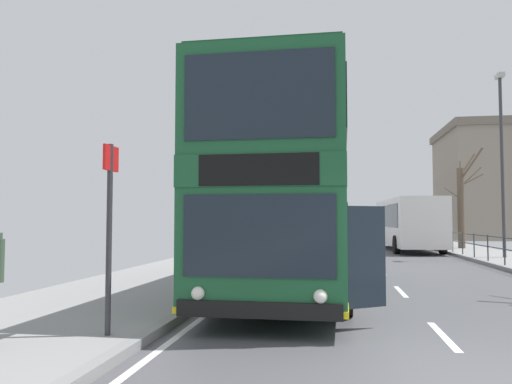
# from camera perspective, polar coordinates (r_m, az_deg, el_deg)

# --- Properties ---
(double_decker_bus_main) EXTENTS (3.26, 10.30, 4.53)m
(double_decker_bus_main) POSITION_cam_1_polar(r_m,az_deg,el_deg) (12.38, 4.12, -0.30)
(double_decker_bus_main) COLOR #19512D
(double_decker_bus_main) RESTS_ON ground
(background_bus_far_lane) EXTENTS (2.80, 10.54, 2.93)m
(background_bus_far_lane) POSITION_cam_1_polar(r_m,az_deg,el_deg) (30.97, 16.69, -3.31)
(background_bus_far_lane) COLOR white
(background_bus_far_lane) RESTS_ON ground
(pedestrian_railing_far_kerb) EXTENTS (0.05, 33.69, 1.03)m
(pedestrian_railing_far_kerb) POSITION_cam_1_polar(r_m,az_deg,el_deg) (25.04, 22.75, -5.04)
(pedestrian_railing_far_kerb) COLOR #2D3338
(pedestrian_railing_far_kerb) RESTS_ON ground
(bus_stop_sign_near) EXTENTS (0.08, 0.44, 2.69)m
(bus_stop_sign_near) POSITION_cam_1_polar(r_m,az_deg,el_deg) (7.46, -16.16, -2.70)
(bus_stop_sign_near) COLOR #2D2D33
(bus_stop_sign_near) RESTS_ON ground
(street_lamp_far_side) EXTENTS (0.28, 0.60, 8.08)m
(street_lamp_far_side) POSITION_cam_1_polar(r_m,az_deg,el_deg) (24.71, 25.93, 4.21)
(street_lamp_far_side) COLOR #38383D
(street_lamp_far_side) RESTS_ON ground
(bare_tree_far_00) EXTENTS (2.37, 1.75, 5.72)m
(bare_tree_far_00) POSITION_cam_1_polar(r_m,az_deg,el_deg) (31.65, 22.14, -1.26)
(bare_tree_far_00) COLOR brown
(bare_tree_far_00) RESTS_ON ground
(background_building_00) EXTENTS (11.86, 11.64, 10.50)m
(background_building_00) POSITION_cam_1_polar(r_m,az_deg,el_deg) (52.93, 26.50, 0.96)
(background_building_00) COLOR gray
(background_building_00) RESTS_ON ground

